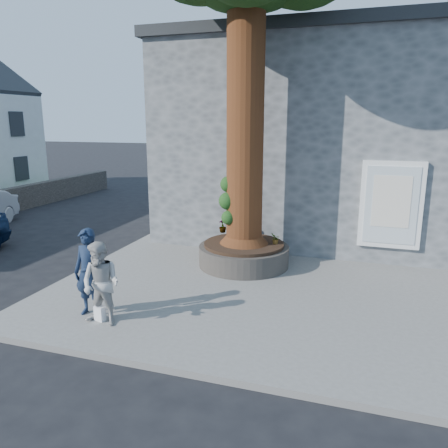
% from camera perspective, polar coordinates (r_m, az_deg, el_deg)
% --- Properties ---
extents(ground, '(120.00, 120.00, 0.00)m').
position_cam_1_polar(ground, '(9.87, -5.10, -9.11)').
color(ground, black).
rests_on(ground, ground).
extents(pavement, '(9.00, 8.00, 0.12)m').
position_cam_1_polar(pavement, '(10.30, 4.88, -7.76)').
color(pavement, slate).
rests_on(pavement, ground).
extents(yellow_line, '(0.10, 30.00, 0.01)m').
position_cam_1_polar(yellow_line, '(12.11, -16.69, -5.32)').
color(yellow_line, yellow).
rests_on(yellow_line, ground).
extents(stone_shop, '(10.30, 8.30, 6.30)m').
position_cam_1_polar(stone_shop, '(15.63, 14.05, 10.75)').
color(stone_shop, '#54575A').
rests_on(stone_shop, ground).
extents(planter, '(2.30, 2.30, 0.60)m').
position_cam_1_polar(planter, '(11.26, 2.60, -3.96)').
color(planter, black).
rests_on(planter, pavement).
extents(man, '(0.62, 0.41, 1.70)m').
position_cam_1_polar(man, '(8.67, -17.21, -6.07)').
color(man, '#15223B').
rests_on(man, pavement).
extents(woman, '(0.79, 0.64, 1.55)m').
position_cam_1_polar(woman, '(8.24, -15.77, -7.55)').
color(woman, '#B3B0AB').
rests_on(woman, pavement).
extents(shopping_bag, '(0.22, 0.16, 0.28)m').
position_cam_1_polar(shopping_bag, '(8.62, -15.91, -11.17)').
color(shopping_bag, white).
rests_on(shopping_bag, pavement).
extents(plant_a, '(0.25, 0.23, 0.39)m').
position_cam_1_polar(plant_a, '(11.97, 2.22, -0.43)').
color(plant_a, gray).
rests_on(plant_a, planter).
extents(plant_b, '(0.31, 0.31, 0.41)m').
position_cam_1_polar(plant_b, '(11.92, 2.01, -0.44)').
color(plant_b, gray).
rests_on(plant_b, planter).
extents(plant_c, '(0.26, 0.26, 0.36)m').
position_cam_1_polar(plant_c, '(12.15, -0.18, -0.27)').
color(plant_c, gray).
rests_on(plant_c, planter).
extents(plant_d, '(0.25, 0.28, 0.27)m').
position_cam_1_polar(plant_d, '(11.08, 6.75, -1.94)').
color(plant_d, gray).
rests_on(plant_d, planter).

